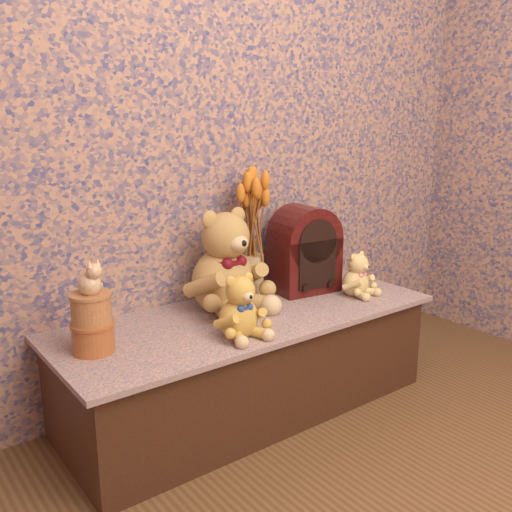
{
  "coord_description": "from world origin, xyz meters",
  "views": [
    {
      "loc": [
        -1.21,
        -0.45,
        1.15
      ],
      "look_at": [
        0.0,
        1.16,
        0.64
      ],
      "focal_mm": 39.57,
      "sensor_mm": 36.0,
      "label": 1
    }
  ],
  "objects": [
    {
      "name": "biscuit_tin_lower",
      "position": [
        -0.61,
        1.22,
        0.45
      ],
      "size": [
        0.16,
        0.16,
        0.1
      ],
      "primitive_type": "cylinder",
      "rotation": [
        0.0,
        0.0,
        0.22
      ],
      "color": "#B88435",
      "rests_on": "display_shelf"
    },
    {
      "name": "teddy_medium",
      "position": [
        -0.15,
        1.06,
        0.52
      ],
      "size": [
        0.19,
        0.23,
        0.24
      ],
      "primitive_type": null,
      "rotation": [
        0.0,
        0.0,
        -0.02
      ],
      "color": "gold",
      "rests_on": "display_shelf"
    },
    {
      "name": "display_shelf",
      "position": [
        0.0,
        1.21,
        0.2
      ],
      "size": [
        1.51,
        0.59,
        0.4
      ],
      "primitive_type": "cube",
      "color": "#3B5379",
      "rests_on": "ground"
    },
    {
      "name": "cat_figurine",
      "position": [
        -0.61,
        1.22,
        0.66
      ],
      "size": [
        0.11,
        0.11,
        0.12
      ],
      "primitive_type": null,
      "rotation": [
        0.0,
        0.0,
        0.28
      ],
      "color": "silver",
      "rests_on": "biscuit_tin_upper"
    },
    {
      "name": "teddy_large",
      "position": [
        -0.04,
        1.33,
        0.62
      ],
      "size": [
        0.36,
        0.42,
        0.43
      ],
      "primitive_type": null,
      "rotation": [
        0.0,
        0.0,
        0.06
      ],
      "color": "#B08644",
      "rests_on": "display_shelf"
    },
    {
      "name": "dried_stalks",
      "position": [
        0.13,
        1.37,
        0.81
      ],
      "size": [
        0.27,
        0.27,
        0.45
      ],
      "primitive_type": null,
      "rotation": [
        0.0,
        0.0,
        0.16
      ],
      "color": "orange",
      "rests_on": "ceramic_vase"
    },
    {
      "name": "ceramic_vase",
      "position": [
        0.13,
        1.37,
        0.49
      ],
      "size": [
        0.12,
        0.12,
        0.18
      ],
      "primitive_type": "cylinder",
      "rotation": [
        0.0,
        0.0,
        0.13
      ],
      "color": "tan",
      "rests_on": "display_shelf"
    },
    {
      "name": "teddy_small",
      "position": [
        0.51,
        1.13,
        0.5
      ],
      "size": [
        0.19,
        0.21,
        0.2
      ],
      "primitive_type": null,
      "rotation": [
        0.0,
        0.0,
        0.19
      ],
      "color": "tan",
      "rests_on": "display_shelf"
    },
    {
      "name": "biscuit_tin_upper",
      "position": [
        -0.61,
        1.22,
        0.55
      ],
      "size": [
        0.16,
        0.16,
        0.1
      ],
      "primitive_type": "cylinder",
      "rotation": [
        0.0,
        0.0,
        -0.3
      ],
      "color": "tan",
      "rests_on": "biscuit_tin_lower"
    },
    {
      "name": "cathedral_radio",
      "position": [
        0.37,
        1.31,
        0.59
      ],
      "size": [
        0.29,
        0.23,
        0.37
      ],
      "primitive_type": null,
      "rotation": [
        0.0,
        0.0,
        -0.13
      ],
      "color": "#3B0A0B",
      "rests_on": "display_shelf"
    }
  ]
}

